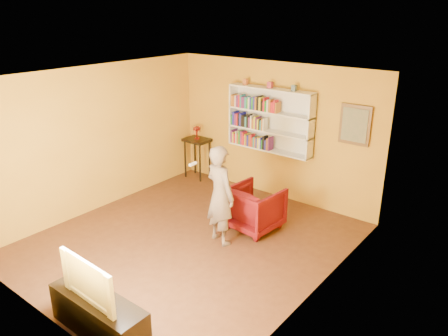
# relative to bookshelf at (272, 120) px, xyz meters

# --- Properties ---
(room_shell) EXTENTS (5.30, 5.80, 2.88)m
(room_shell) POSITION_rel_bookshelf_xyz_m (0.00, -2.41, -0.58)
(room_shell) COLOR #442616
(room_shell) RESTS_ON ground
(bookshelf) EXTENTS (1.80, 0.29, 1.23)m
(bookshelf) POSITION_rel_bookshelf_xyz_m (0.00, 0.00, 0.00)
(bookshelf) COLOR white
(bookshelf) RESTS_ON room_shell
(books_row_lower) EXTENTS (0.94, 0.19, 0.27)m
(books_row_lower) POSITION_rel_bookshelf_xyz_m (-0.39, -0.11, -0.46)
(books_row_lower) COLOR #63236B
(books_row_lower) RESTS_ON bookshelf
(books_row_middle) EXTENTS (0.80, 0.19, 0.27)m
(books_row_middle) POSITION_rel_bookshelf_xyz_m (-0.48, -0.11, -0.08)
(books_row_middle) COLOR #1A7821
(books_row_middle) RESTS_ON bookshelf
(books_row_upper) EXTENTS (1.06, 0.19, 0.27)m
(books_row_upper) POSITION_rel_bookshelf_xyz_m (-0.33, -0.11, 0.30)
(books_row_upper) COLOR #A66221
(books_row_upper) RESTS_ON bookshelf
(ornament_left) EXTENTS (0.08, 0.08, 0.11)m
(ornament_left) POSITION_rel_bookshelf_xyz_m (-0.60, -0.06, 0.68)
(ornament_left) COLOR #BC6735
(ornament_left) RESTS_ON bookshelf
(ornament_centre) EXTENTS (0.08, 0.08, 0.12)m
(ornament_centre) POSITION_rel_bookshelf_xyz_m (-0.03, -0.06, 0.68)
(ornament_centre) COLOR #A73756
(ornament_centre) RESTS_ON bookshelf
(ornament_right) EXTENTS (0.08, 0.08, 0.11)m
(ornament_right) POSITION_rel_bookshelf_xyz_m (0.49, -0.06, 0.68)
(ornament_right) COLOR #475E76
(ornament_right) RESTS_ON bookshelf
(framed_painting) EXTENTS (0.55, 0.05, 0.70)m
(framed_painting) POSITION_rel_bookshelf_xyz_m (1.65, 0.05, 0.16)
(framed_painting) COLOR brown
(framed_painting) RESTS_ON room_shell
(console_table) EXTENTS (0.55, 0.42, 0.91)m
(console_table) POSITION_rel_bookshelf_xyz_m (-1.82, -0.16, -0.84)
(console_table) COLOR black
(console_table) RESTS_ON ground
(ruby_lustre) EXTENTS (0.18, 0.18, 0.28)m
(ruby_lustre) POSITION_rel_bookshelf_xyz_m (-1.82, -0.16, -0.48)
(ruby_lustre) COLOR maroon
(ruby_lustre) RESTS_ON console_table
(armchair) EXTENTS (0.89, 0.91, 0.77)m
(armchair) POSITION_rel_bookshelf_xyz_m (0.57, -1.36, -1.21)
(armchair) COLOR #49050D
(armchair) RESTS_ON ground
(person) EXTENTS (0.69, 0.54, 1.66)m
(person) POSITION_rel_bookshelf_xyz_m (0.40, -2.08, -0.76)
(person) COLOR brown
(person) RESTS_ON ground
(game_remote) EXTENTS (0.04, 0.15, 0.04)m
(game_remote) POSITION_rel_bookshelf_xyz_m (0.08, -2.37, -0.22)
(game_remote) COLOR silver
(game_remote) RESTS_ON person
(tv_cabinet) EXTENTS (1.38, 0.41, 0.49)m
(tv_cabinet) POSITION_rel_bookshelf_xyz_m (0.63, -4.66, -1.35)
(tv_cabinet) COLOR black
(tv_cabinet) RESTS_ON ground
(television) EXTENTS (0.95, 0.15, 0.55)m
(television) POSITION_rel_bookshelf_xyz_m (0.63, -4.66, -0.83)
(television) COLOR black
(television) RESTS_ON tv_cabinet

